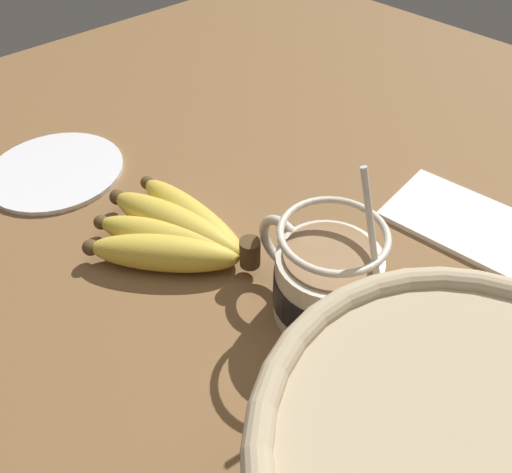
{
  "coord_description": "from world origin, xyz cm",
  "views": [
    {
      "loc": [
        -22.88,
        25.87,
        40.13
      ],
      "look_at": [
        1.44,
        3.11,
        8.02
      ],
      "focal_mm": 35.0,
      "sensor_mm": 36.0,
      "label": 1
    }
  ],
  "objects": [
    {
      "name": "napkin",
      "position": [
        -8.75,
        -17.82,
        3.92
      ],
      "size": [
        16.02,
        12.06,
        0.6
      ],
      "color": "white",
      "rests_on": "table"
    },
    {
      "name": "table",
      "position": [
        0.0,
        0.0,
        1.81
      ],
      "size": [
        132.07,
        132.07,
        3.62
      ],
      "color": "brown",
      "rests_on": "ground"
    },
    {
      "name": "banana_bunch",
      "position": [
        9.47,
        6.87,
        5.43
      ],
      "size": [
        18.68,
        13.37,
        4.27
      ],
      "color": "#4C381E",
      "rests_on": "table"
    },
    {
      "name": "small_plate",
      "position": [
        29.59,
        10.08,
        3.92
      ],
      "size": [
        16.13,
        16.13,
        0.6
      ],
      "color": "white",
      "rests_on": "table"
    },
    {
      "name": "coffee_mug",
      "position": [
        -6.42,
        2.32,
        7.62
      ],
      "size": [
        15.19,
        9.13,
        17.07
      ],
      "color": "beige",
      "rests_on": "table"
    }
  ]
}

